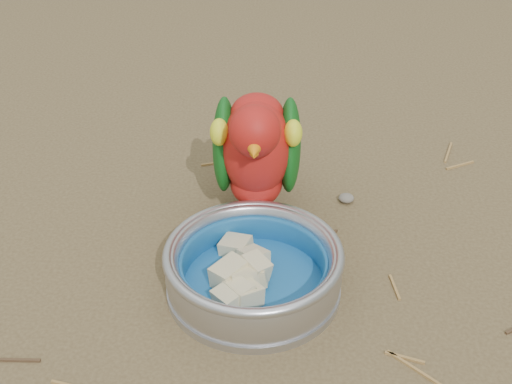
# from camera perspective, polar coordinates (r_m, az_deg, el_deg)

# --- Properties ---
(ground) EXTENTS (60.00, 60.00, 0.00)m
(ground) POSITION_cam_1_polar(r_m,az_deg,el_deg) (0.81, -0.20, -10.05)
(ground) COLOR brown
(food_bowl) EXTENTS (0.20, 0.20, 0.02)m
(food_bowl) POSITION_cam_1_polar(r_m,az_deg,el_deg) (0.84, -0.19, -7.51)
(food_bowl) COLOR #B2B2BA
(food_bowl) RESTS_ON ground
(bowl_wall) EXTENTS (0.20, 0.20, 0.04)m
(bowl_wall) POSITION_cam_1_polar(r_m,az_deg,el_deg) (0.82, -0.20, -5.94)
(bowl_wall) COLOR #B2B2BA
(bowl_wall) RESTS_ON food_bowl
(fruit_wedges) EXTENTS (0.12, 0.12, 0.03)m
(fruit_wedges) POSITION_cam_1_polar(r_m,az_deg,el_deg) (0.83, -0.20, -6.32)
(fruit_wedges) COLOR beige
(fruit_wedges) RESTS_ON food_bowl
(lory_parrot) EXTENTS (0.12, 0.24, 0.19)m
(lory_parrot) POSITION_cam_1_polar(r_m,az_deg,el_deg) (0.91, 0.03, 2.63)
(lory_parrot) COLOR #AB1713
(lory_parrot) RESTS_ON ground
(ground_debris) EXTENTS (0.90, 0.80, 0.01)m
(ground_debris) POSITION_cam_1_polar(r_m,az_deg,el_deg) (0.82, 3.20, -9.51)
(ground_debris) COLOR olive
(ground_debris) RESTS_ON ground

